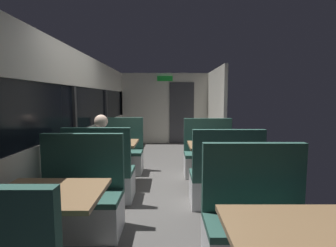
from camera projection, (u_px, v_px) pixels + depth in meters
ground_plane at (163, 188)px, 4.23m from camera, size 3.30×9.20×0.02m
carriage_window_panel_left at (75, 122)px, 4.12m from camera, size 0.09×8.48×2.30m
carriage_end_bulkhead at (168, 109)px, 8.28m from camera, size 2.90×0.11×2.30m
carriage_aisle_panel_right at (217, 110)px, 7.09m from camera, size 0.08×2.40×2.30m
dining_table_near_window at (50, 203)px, 2.09m from camera, size 0.90×0.70×0.74m
bench_near_window_facing_entry at (81, 204)px, 2.82m from camera, size 0.95×0.50×1.10m
dining_table_mid_window at (112, 148)px, 4.38m from camera, size 0.90×0.70×0.74m
bench_mid_window_facing_end at (102, 178)px, 3.71m from camera, size 0.95×0.50×1.10m
bench_mid_window_facing_entry at (120, 156)px, 5.10m from camera, size 0.95×0.50×1.10m
dining_table_front_aisle at (303, 246)px, 1.48m from camera, size 0.90×0.70×0.74m
bench_front_aisle_facing_entry at (259, 233)px, 2.21m from camera, size 0.95×0.50×1.10m
dining_table_rear_aisle at (217, 150)px, 4.17m from camera, size 0.90×0.70×0.74m
bench_rear_aisle_facing_end at (226, 183)px, 3.51m from camera, size 0.95×0.50×1.10m
bench_rear_aisle_facing_entry at (210, 158)px, 4.90m from camera, size 0.95×0.50×1.10m
seated_passenger at (103, 163)px, 3.76m from camera, size 0.47×0.55×1.26m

